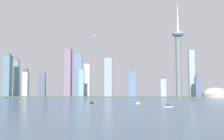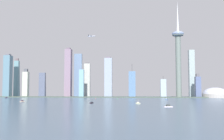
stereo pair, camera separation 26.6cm
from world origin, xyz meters
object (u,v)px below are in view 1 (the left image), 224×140
skyscraper_9 (68,73)px  skyscraper_12 (87,80)px  skyscraper_0 (192,73)px  skyscraper_11 (67,89)px  skyscraper_10 (17,78)px  skyscraper_1 (26,84)px  boat_1 (168,106)px  skyscraper_2 (108,77)px  airplane (92,36)px  boat_0 (92,103)px  observation_tower (178,53)px  boat_4 (6,98)px  skyscraper_5 (82,83)px  channel_buoy_1 (96,98)px  skyscraper_13 (43,84)px  channel_buoy_0 (118,99)px  skyscraper_3 (132,84)px  stadium_dome (215,94)px  boat_5 (166,99)px  boat_2 (22,101)px  skyscraper_8 (163,88)px  skyscraper_4 (8,76)px  skyscraper_7 (198,86)px  boat_3 (138,103)px  skyscraper_6 (78,75)px

skyscraper_9 → skyscraper_12: 105.49m
skyscraper_0 → skyscraper_11: bearing=-179.0°
skyscraper_9 → skyscraper_10: skyscraper_9 is taller
skyscraper_1 → boat_1: size_ratio=6.66×
skyscraper_2 → airplane: airplane is taller
skyscraper_1 → skyscraper_12: 224.35m
boat_0 → airplane: bearing=-163.0°
observation_tower → boat_4: size_ratio=36.37×
skyscraper_5 → skyscraper_10: size_ratio=0.66×
skyscraper_12 → boat_1: 597.86m
channel_buoy_1 → airplane: bearing=112.4°
skyscraper_13 → boat_0: size_ratio=6.00×
channel_buoy_1 → channel_buoy_0: bearing=-25.6°
skyscraper_1 → skyscraper_2: 301.18m
skyscraper_3 → channel_buoy_1: 240.37m
skyscraper_1 → skyscraper_13: bearing=54.3°
stadium_dome → boat_5: (-180.57, -182.87, -9.65)m
boat_5 → skyscraper_2: bearing=-40.4°
skyscraper_3 → skyscraper_11: 244.61m
boat_2 → skyscraper_8: bearing=162.5°
skyscraper_0 → skyscraper_4: size_ratio=1.13×
stadium_dome → boat_2: (-519.42, -304.53, -9.73)m
skyscraper_10 → skyscraper_7: bearing=-5.6°
stadium_dome → skyscraper_2: bearing=172.5°
boat_0 → skyscraper_12: bearing=-161.0°
skyscraper_1 → skyscraper_7: bearing=-1.9°
boat_3 → boat_4: boat_3 is taller
skyscraper_4 → skyscraper_10: bearing=91.8°
skyscraper_4 → skyscraper_10: (-2.53, 79.07, -4.59)m
boat_4 → channel_buoy_1: boat_4 is taller
skyscraper_8 → boat_5: skyscraper_8 is taller
skyscraper_7 → airplane: 392.34m
observation_tower → skyscraper_6: observation_tower is taller
observation_tower → skyscraper_13: (-496.83, 94.28, -105.13)m
skyscraper_4 → skyscraper_8: skyscraper_4 is taller
skyscraper_7 → skyscraper_8: 124.46m
boat_3 → skyscraper_10: bearing=1.3°
skyscraper_1 → skyscraper_5: skyscraper_1 is taller
skyscraper_9 → boat_2: (-24.60, -320.57, -83.13)m
skyscraper_0 → skyscraper_5: 399.93m
skyscraper_7 → boat_0: skyscraper_7 is taller
skyscraper_4 → boat_1: skyscraper_4 is taller
boat_5 → channel_buoy_0: (-131.08, 32.99, -0.20)m
boat_0 → boat_1: (143.15, -92.81, 0.18)m
skyscraper_0 → channel_buoy_0: 358.83m
skyscraper_0 → skyscraper_12: size_ratio=1.32×
skyscraper_9 → skyscraper_1: bearing=172.9°
boat_2 → stadium_dome: bearing=146.1°
skyscraper_9 → skyscraper_13: 148.50m
skyscraper_4 → boat_1: (497.57, -442.79, -72.34)m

